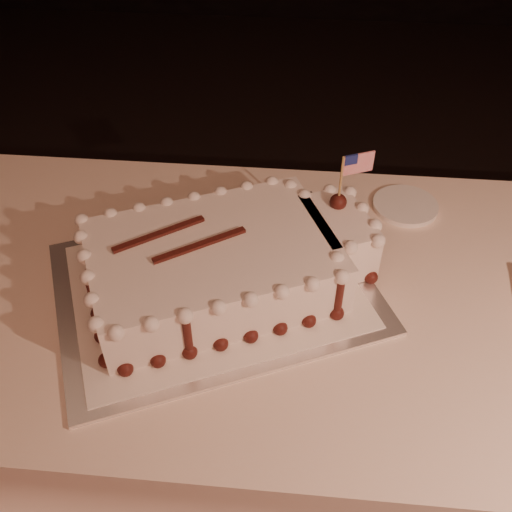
# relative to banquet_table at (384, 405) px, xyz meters

# --- Properties ---
(banquet_table) EXTENTS (2.40, 0.80, 0.75)m
(banquet_table) POSITION_rel_banquet_table_xyz_m (0.00, 0.00, 0.00)
(banquet_table) COLOR #FFDEC5
(banquet_table) RESTS_ON ground
(cake_board) EXTENTS (0.71, 0.64, 0.01)m
(cake_board) POSITION_rel_banquet_table_xyz_m (-0.38, -0.01, 0.38)
(cake_board) COLOR white
(cake_board) RESTS_ON banquet_table
(doily) EXTENTS (0.64, 0.58, 0.00)m
(doily) POSITION_rel_banquet_table_xyz_m (-0.38, -0.01, 0.38)
(doily) COLOR white
(doily) RESTS_ON cake_board
(sheet_cake) EXTENTS (0.58, 0.45, 0.22)m
(sheet_cake) POSITION_rel_banquet_table_xyz_m (-0.35, -0.00, 0.44)
(sheet_cake) COLOR white
(sheet_cake) RESTS_ON doily
(side_plate) EXTENTS (0.14, 0.14, 0.01)m
(side_plate) POSITION_rel_banquet_table_xyz_m (0.01, 0.27, 0.38)
(side_plate) COLOR white
(side_plate) RESTS_ON banquet_table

